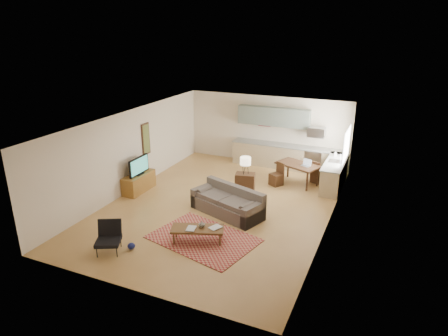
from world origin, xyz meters
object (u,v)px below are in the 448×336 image
at_px(sofa, 227,201).
at_px(console_table, 245,184).
at_px(coffee_table, 198,235).
at_px(armchair, 108,238).
at_px(dining_table, 297,174).
at_px(tv_credenza, 139,182).

xyz_separation_m(sofa, console_table, (-0.02, 1.54, -0.04)).
bearing_deg(console_table, coffee_table, -103.03).
relative_size(sofa, coffee_table, 1.72).
distance_m(coffee_table, armchair, 2.21).
distance_m(coffee_table, dining_table, 5.13).
xyz_separation_m(sofa, coffee_table, (-0.05, -1.79, -0.20)).
bearing_deg(sofa, coffee_table, -72.08).
relative_size(tv_credenza, dining_table, 0.90).
bearing_deg(coffee_table, console_table, 68.80).
height_order(coffee_table, tv_credenza, tv_credenza).
bearing_deg(console_table, sofa, -101.68).
bearing_deg(tv_credenza, sofa, -6.47).
distance_m(sofa, armchair, 3.60).
bearing_deg(dining_table, sofa, -90.65).
bearing_deg(console_table, dining_table, 37.70).
xyz_separation_m(tv_credenza, dining_table, (4.69, 2.77, 0.06)).
xyz_separation_m(sofa, armchair, (-1.82, -3.11, -0.02)).
bearing_deg(sofa, console_table, 110.43).
distance_m(armchair, console_table, 4.98).
relative_size(sofa, tv_credenza, 1.77).
relative_size(sofa, armchair, 3.03).
height_order(coffee_table, armchair, armchair).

